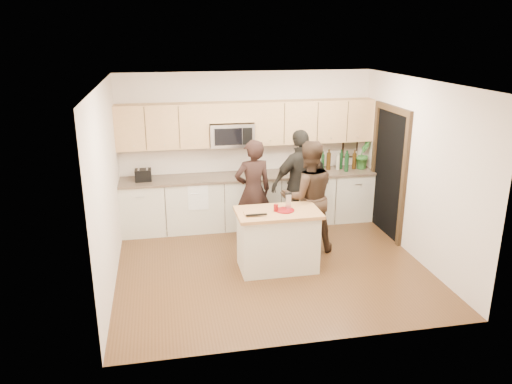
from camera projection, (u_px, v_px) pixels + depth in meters
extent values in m
plane|color=#52331C|center=(271.00, 265.00, 7.49)|extent=(4.50, 4.50, 0.00)
cube|color=beige|center=(247.00, 148.00, 8.95)|extent=(4.50, 0.02, 2.70)
cube|color=beige|center=(314.00, 232.00, 5.21)|extent=(4.50, 0.02, 2.70)
cube|color=beige|center=(108.00, 188.00, 6.67)|extent=(0.02, 4.00, 2.70)
cube|color=beige|center=(417.00, 171.00, 7.49)|extent=(0.02, 4.00, 2.70)
cube|color=white|center=(272.00, 82.00, 6.66)|extent=(4.50, 4.00, 0.02)
cube|color=beige|center=(250.00, 201.00, 8.93)|extent=(4.50, 0.62, 0.90)
cube|color=brown|center=(250.00, 176.00, 8.78)|extent=(4.50, 0.66, 0.04)
cube|color=tan|center=(162.00, 126.00, 8.38)|extent=(1.55, 0.33, 0.75)
cube|color=tan|center=(313.00, 121.00, 8.86)|extent=(2.17, 0.33, 0.75)
cube|color=tan|center=(231.00, 112.00, 8.52)|extent=(0.78, 0.33, 0.33)
cube|color=silver|center=(231.00, 134.00, 8.61)|extent=(0.76, 0.40, 0.40)
cube|color=black|center=(228.00, 137.00, 8.41)|extent=(0.47, 0.01, 0.29)
cube|color=black|center=(248.00, 136.00, 8.47)|extent=(0.17, 0.01, 0.29)
cube|color=black|center=(389.00, 174.00, 8.42)|extent=(0.02, 1.05, 2.10)
cube|color=#322313|center=(404.00, 184.00, 7.88)|extent=(0.06, 0.10, 2.10)
cube|color=#322313|center=(374.00, 166.00, 8.95)|extent=(0.06, 0.10, 2.10)
cube|color=#322313|center=(393.00, 109.00, 8.08)|extent=(0.06, 1.25, 0.10)
cube|color=black|center=(350.00, 147.00, 9.31)|extent=(0.30, 0.03, 0.38)
cube|color=tan|center=(350.00, 148.00, 9.29)|extent=(0.24, 0.00, 0.32)
cube|color=white|center=(198.00, 196.00, 8.39)|extent=(0.34, 0.01, 0.48)
cube|color=white|center=(196.00, 178.00, 8.59)|extent=(0.34, 0.60, 0.01)
cube|color=beige|center=(278.00, 241.00, 7.27)|extent=(1.11, 0.65, 0.85)
cube|color=#AC7A47|center=(278.00, 213.00, 7.14)|extent=(1.20, 0.71, 0.05)
cylinder|color=maroon|center=(285.00, 210.00, 7.13)|extent=(0.27, 0.27, 0.02)
cube|color=silver|center=(288.00, 201.00, 7.17)|extent=(0.08, 0.05, 0.21)
cube|color=black|center=(288.00, 194.00, 7.14)|extent=(0.09, 0.05, 0.02)
cylinder|color=maroon|center=(276.00, 208.00, 7.10)|extent=(0.07, 0.07, 0.10)
cube|color=#AC7A47|center=(253.00, 213.00, 7.01)|extent=(0.27, 0.16, 0.02)
cube|color=black|center=(256.00, 215.00, 6.90)|extent=(0.29, 0.03, 0.02)
cube|color=silver|center=(253.00, 215.00, 6.93)|extent=(0.19, 0.02, 0.01)
cube|color=black|center=(143.00, 175.00, 8.40)|extent=(0.27, 0.22, 0.20)
cube|color=silver|center=(139.00, 169.00, 8.36)|extent=(0.03, 0.16, 0.00)
cube|color=silver|center=(147.00, 169.00, 8.38)|extent=(0.03, 0.16, 0.00)
cylinder|color=#103216|center=(323.00, 161.00, 8.99)|extent=(0.06, 0.06, 0.36)
cylinder|color=#37220A|center=(329.00, 160.00, 9.05)|extent=(0.08, 0.08, 0.38)
cylinder|color=#AEA489|center=(338.00, 161.00, 9.05)|extent=(0.07, 0.07, 0.32)
cylinder|color=#103216|center=(341.00, 159.00, 9.10)|extent=(0.07, 0.07, 0.36)
cylinder|color=#37220A|center=(354.00, 160.00, 9.10)|extent=(0.07, 0.07, 0.35)
cylinder|color=#AEA489|center=(356.00, 160.00, 9.16)|extent=(0.08, 0.08, 0.32)
cylinder|color=#103216|center=(347.00, 161.00, 8.93)|extent=(0.08, 0.08, 0.39)
imported|color=#32712D|center=(363.00, 154.00, 9.11)|extent=(0.37, 0.38, 0.53)
imported|color=black|center=(253.00, 191.00, 8.15)|extent=(0.68, 0.50, 1.72)
imported|color=#302218|center=(308.00, 197.00, 7.76)|extent=(0.87, 0.68, 1.78)
imported|color=black|center=(301.00, 184.00, 8.30)|extent=(1.15, 0.70, 1.84)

